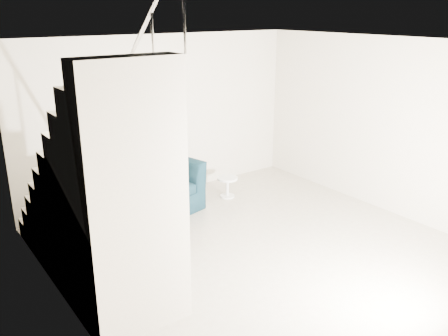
{
  "coord_description": "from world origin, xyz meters",
  "views": [
    {
      "loc": [
        -3.72,
        -4.14,
        3.08
      ],
      "look_at": [
        0.15,
        1.2,
        0.85
      ],
      "focal_mm": 38.0,
      "sensor_mm": 36.0,
      "label": 1
    }
  ],
  "objects_px": {
    "toddler": "(175,206)",
    "side_table": "(227,184)",
    "armchair": "(157,188)",
    "staircase": "(101,211)"
  },
  "relations": [
    {
      "from": "armchair",
      "to": "toddler",
      "type": "xyz_separation_m",
      "value": [
        -0.16,
        -0.83,
        0.01
      ]
    },
    {
      "from": "side_table",
      "to": "toddler",
      "type": "bearing_deg",
      "value": -155.06
    },
    {
      "from": "staircase",
      "to": "toddler",
      "type": "bearing_deg",
      "value": 28.84
    },
    {
      "from": "staircase",
      "to": "side_table",
      "type": "bearing_deg",
      "value": 26.89
    },
    {
      "from": "toddler",
      "to": "side_table",
      "type": "bearing_deg",
      "value": -155.16
    },
    {
      "from": "armchair",
      "to": "side_table",
      "type": "bearing_deg",
      "value": -21.7
    },
    {
      "from": "side_table",
      "to": "staircase",
      "type": "height_order",
      "value": "staircase"
    },
    {
      "from": "toddler",
      "to": "staircase",
      "type": "distance_m",
      "value": 1.64
    },
    {
      "from": "armchair",
      "to": "side_table",
      "type": "distance_m",
      "value": 1.27
    },
    {
      "from": "side_table",
      "to": "staircase",
      "type": "relative_size",
      "value": 0.1
    }
  ]
}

